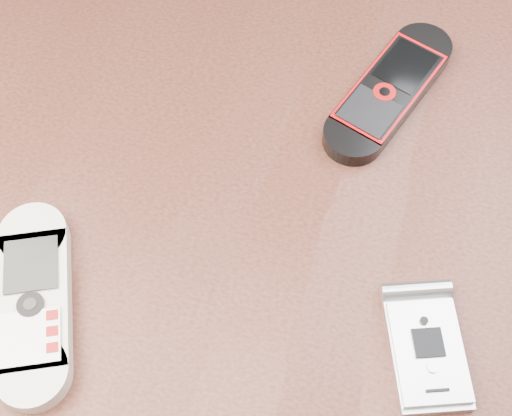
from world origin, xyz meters
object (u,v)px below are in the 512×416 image
Objects in this scene: nokia_black_red at (389,90)px; motorola_razr at (427,349)px; table at (251,270)px; nokia_white at (34,301)px.

nokia_black_red reaches higher than motorola_razr.
nokia_black_red is 0.22m from motorola_razr.
table is 0.20m from nokia_black_red.
nokia_black_red is (0.08, 0.14, 0.11)m from table.
nokia_white is (-0.13, -0.11, 0.11)m from table.
motorola_razr is (0.27, 0.04, -0.00)m from nokia_white.
nokia_black_red is 1.70× the size of motorola_razr.
nokia_black_red reaches higher than table.
table is at bearing -100.26° from nokia_black_red.
table is 12.68× the size of motorola_razr.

